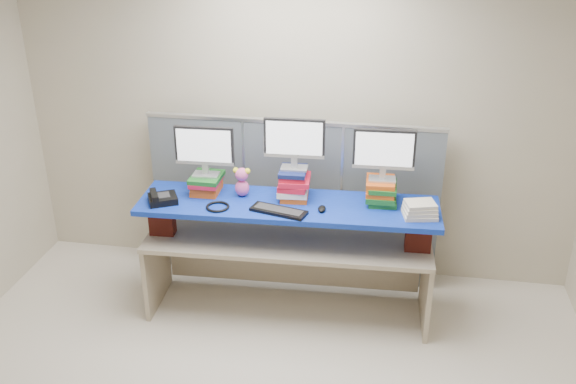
% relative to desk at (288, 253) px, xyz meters
% --- Properties ---
extents(room, '(5.00, 4.00, 2.80)m').
position_rel_desk_xyz_m(room, '(-0.06, -1.20, 0.83)').
color(room, '#BDB29B').
rests_on(room, ground).
extents(cubicle_partition, '(2.60, 0.06, 1.53)m').
position_rel_desk_xyz_m(cubicle_partition, '(-0.06, 0.58, 0.20)').
color(cubicle_partition, '#50585F').
rests_on(cubicle_partition, ground).
extents(desk, '(2.36, 0.77, 0.71)m').
position_rel_desk_xyz_m(desk, '(0.00, 0.00, 0.00)').
color(desk, tan).
rests_on(desk, ground).
extents(brick_pier_left, '(0.21, 0.12, 0.28)m').
position_rel_desk_xyz_m(brick_pier_left, '(-1.04, -0.09, 0.28)').
color(brick_pier_left, maroon).
rests_on(brick_pier_left, desk).
extents(brick_pier_right, '(0.21, 0.12, 0.28)m').
position_rel_desk_xyz_m(brick_pier_right, '(1.04, -0.01, 0.28)').
color(brick_pier_right, maroon).
rests_on(brick_pier_right, desk).
extents(blue_board, '(2.42, 0.69, 0.04)m').
position_rel_desk_xyz_m(blue_board, '(-0.00, 0.00, 0.44)').
color(blue_board, '#0B2495').
rests_on(blue_board, brick_pier_left).
extents(book_stack_left, '(0.25, 0.30, 0.15)m').
position_rel_desk_xyz_m(book_stack_left, '(-0.70, 0.10, 0.54)').
color(book_stack_left, '#D34F13').
rests_on(book_stack_left, blue_board).
extents(book_stack_center, '(0.28, 0.32, 0.25)m').
position_rel_desk_xyz_m(book_stack_center, '(0.03, 0.12, 0.59)').
color(book_stack_center, '#D34F13').
rests_on(book_stack_center, blue_board).
extents(book_stack_right, '(0.26, 0.31, 0.19)m').
position_rel_desk_xyz_m(book_stack_right, '(0.73, 0.15, 0.56)').
color(book_stack_right, '#195F1F').
rests_on(book_stack_right, blue_board).
extents(monitor_left, '(0.48, 0.14, 0.42)m').
position_rel_desk_xyz_m(monitor_left, '(-0.70, 0.09, 0.85)').
color(monitor_left, '#B2B2B7').
rests_on(monitor_left, book_stack_left).
extents(monitor_center, '(0.48, 0.14, 0.42)m').
position_rel_desk_xyz_m(monitor_center, '(0.03, 0.12, 0.95)').
color(monitor_center, '#B2B2B7').
rests_on(monitor_center, book_stack_center).
extents(monitor_right, '(0.48, 0.14, 0.42)m').
position_rel_desk_xyz_m(monitor_right, '(0.73, 0.15, 0.89)').
color(monitor_right, '#B2B2B7').
rests_on(monitor_right, book_stack_right).
extents(keyboard, '(0.47, 0.25, 0.03)m').
position_rel_desk_xyz_m(keyboard, '(-0.04, -0.17, 0.48)').
color(keyboard, black).
rests_on(keyboard, blue_board).
extents(mouse, '(0.09, 0.12, 0.03)m').
position_rel_desk_xyz_m(mouse, '(0.28, -0.08, 0.48)').
color(mouse, black).
rests_on(mouse, blue_board).
extents(desk_phone, '(0.29, 0.28, 0.09)m').
position_rel_desk_xyz_m(desk_phone, '(-1.00, -0.15, 0.50)').
color(desk_phone, black).
rests_on(desk_phone, blue_board).
extents(headset, '(0.21, 0.21, 0.02)m').
position_rel_desk_xyz_m(headset, '(-0.53, -0.17, 0.47)').
color(headset, black).
rests_on(headset, blue_board).
extents(plush_toy, '(0.14, 0.11, 0.24)m').
position_rel_desk_xyz_m(plush_toy, '(-0.39, 0.08, 0.59)').
color(plush_toy, '#E3569F').
rests_on(plush_toy, blue_board).
extents(binder_stack, '(0.29, 0.25, 0.12)m').
position_rel_desk_xyz_m(binder_stack, '(1.03, -0.06, 0.52)').
color(binder_stack, beige).
rests_on(binder_stack, blue_board).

